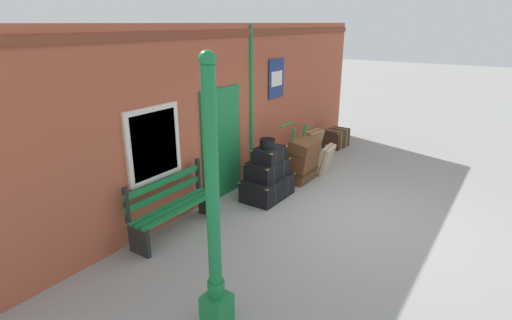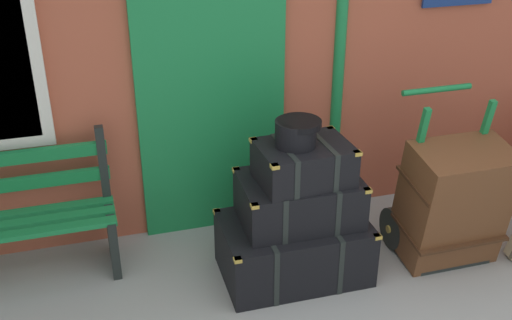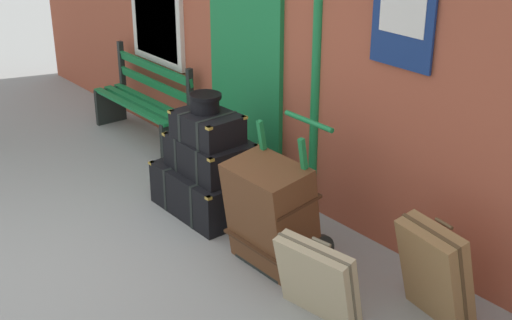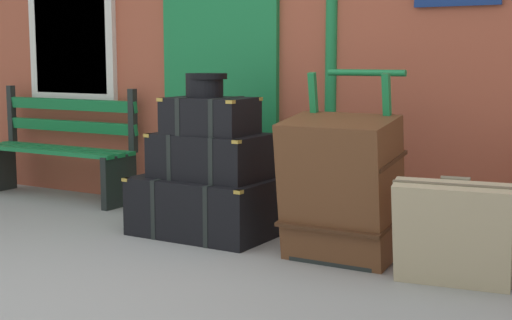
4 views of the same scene
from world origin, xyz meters
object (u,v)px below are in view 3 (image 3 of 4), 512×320
platform_bench (145,103)px  steamer_trunk_middle (210,155)px  steamer_trunk_base (206,190)px  round_hatbox (205,101)px  porters_trolley (287,229)px  steamer_trunk_top (208,127)px  suitcase_charcoal (318,280)px  suitcase_cream (436,272)px  large_brown_trunk (271,214)px

platform_bench → steamer_trunk_middle: platform_bench is taller
steamer_trunk_base → round_hatbox: 0.89m
round_hatbox → porters_trolley: size_ratio=0.25×
steamer_trunk_top → suitcase_charcoal: (1.85, -0.35, -0.56)m
steamer_trunk_middle → suitcase_charcoal: size_ratio=1.23×
platform_bench → suitcase_cream: bearing=-2.9°
porters_trolley → suitcase_charcoal: size_ratio=1.79×
platform_bench → steamer_trunk_middle: bearing=-13.6°
platform_bench → suitcase_charcoal: (3.87, -0.86, -0.14)m
steamer_trunk_middle → porters_trolley: (1.09, -0.01, -0.31)m
steamer_trunk_top → round_hatbox: bearing=165.1°
steamer_trunk_middle → suitcase_charcoal: bearing=-11.5°
steamer_trunk_middle → round_hatbox: round_hatbox is taller
large_brown_trunk → steamer_trunk_base: bearing=172.7°
steamer_trunk_top → large_brown_trunk: bearing=-7.8°
porters_trolley → suitcase_charcoal: 0.85m
steamer_trunk_middle → porters_trolley: porters_trolley is taller
steamer_trunk_base → large_brown_trunk: large_brown_trunk is taller
steamer_trunk_base → steamer_trunk_middle: bearing=39.9°
steamer_trunk_top → round_hatbox: size_ratio=2.10×
steamer_trunk_top → suitcase_charcoal: steamer_trunk_top is taller
steamer_trunk_middle → suitcase_cream: suitcase_cream is taller
large_brown_trunk → suitcase_cream: bearing=18.4°
platform_bench → large_brown_trunk: (3.10, -0.66, 0.02)m
large_brown_trunk → suitcase_charcoal: 0.81m
round_hatbox → large_brown_trunk: bearing=-8.1°
steamer_trunk_middle → suitcase_cream: 2.44m
steamer_trunk_top → suitcase_charcoal: 1.97m
steamer_trunk_base → round_hatbox: size_ratio=3.38×
platform_bench → steamer_trunk_top: bearing=-14.3°
steamer_trunk_middle → steamer_trunk_base: bearing=-140.1°
large_brown_trunk → suitcase_cream: large_brown_trunk is taller
suitcase_charcoal → steamer_trunk_base: bearing=169.7°
steamer_trunk_base → steamer_trunk_middle: size_ratio=1.23×
steamer_trunk_middle → porters_trolley: size_ratio=0.68×
steamer_trunk_top → suitcase_cream: bearing=6.9°
steamer_trunk_middle → suitcase_charcoal: steamer_trunk_middle is taller
large_brown_trunk → suitcase_cream: size_ratio=1.17×
steamer_trunk_top → large_brown_trunk: (1.08, -0.15, -0.40)m
porters_trolley → round_hatbox: bearing=-179.5°
platform_bench → suitcase_cream: size_ratio=2.01×
steamer_trunk_top → suitcase_cream: (2.41, 0.29, -0.48)m
suitcase_charcoal → platform_bench: bearing=167.4°
steamer_trunk_base → steamer_trunk_middle: (0.04, 0.03, 0.37)m
steamer_trunk_middle → steamer_trunk_top: steamer_trunk_top is taller
steamer_trunk_base → porters_trolley: (1.13, 0.03, 0.06)m
steamer_trunk_base → porters_trolley: bearing=1.4°
steamer_trunk_base → steamer_trunk_middle: steamer_trunk_middle is taller
porters_trolley → platform_bench: bearing=171.0°
suitcase_charcoal → steamer_trunk_top: bearing=169.3°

